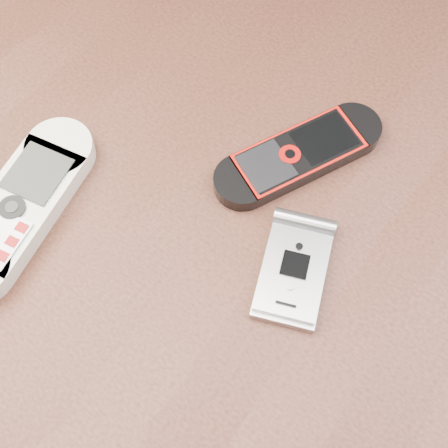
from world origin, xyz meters
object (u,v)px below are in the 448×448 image
table (220,274)px  nokia_black_red (299,155)px  nokia_white (20,206)px  motorola_razr (293,271)px

table → nokia_black_red: bearing=79.8°
nokia_white → nokia_black_red: size_ratio=1.12×
nokia_black_red → motorola_razr: same height
nokia_black_red → nokia_white: bearing=-106.2°
nokia_white → nokia_black_red: 0.24m
nokia_white → nokia_black_red: bearing=38.2°
motorola_razr → nokia_white: bearing=-179.5°
table → nokia_white: bearing=-148.2°
table → nokia_white: (-0.14, -0.09, 0.12)m
nokia_white → nokia_black_red: (0.16, 0.18, -0.00)m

